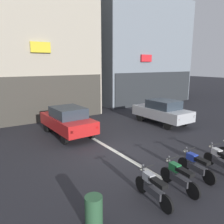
{
  "coord_description": "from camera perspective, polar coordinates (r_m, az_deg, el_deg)",
  "views": [
    {
      "loc": [
        -5.38,
        -7.95,
        3.97
      ],
      "look_at": [
        1.08,
        2.0,
        1.4
      ],
      "focal_mm": 35.37,
      "sensor_mm": 36.0,
      "label": 1
    }
  ],
  "objects": [
    {
      "name": "car_silver_parked_kerbside",
      "position": [
        15.28,
        12.82,
        0.27
      ],
      "size": [
        1.84,
        4.13,
        1.64
      ],
      "color": "black",
      "rests_on": "ground"
    },
    {
      "name": "motorcycle_blue_row_centre",
      "position": [
        8.61,
        20.82,
        -12.71
      ],
      "size": [
        0.55,
        1.67,
        0.98
      ],
      "color": "black",
      "rests_on": "ground"
    },
    {
      "name": "motorcycle_green_row_left_mid",
      "position": [
        7.66,
        16.88,
        -15.64
      ],
      "size": [
        0.55,
        1.67,
        0.98
      ],
      "color": "black",
      "rests_on": "ground"
    },
    {
      "name": "lane_centre_line",
      "position": [
        15.47,
        -11.52,
        -2.88
      ],
      "size": [
        0.2,
        18.0,
        0.01
      ],
      "primitive_type": "cube",
      "color": "silver",
      "rests_on": "ground"
    },
    {
      "name": "building_far_right",
      "position": [
        25.72,
        5.19,
        14.96
      ],
      "size": [
        10.4,
        8.19,
        10.47
      ],
      "color": "gray",
      "rests_on": "ground"
    },
    {
      "name": "trash_bin",
      "position": [
        5.95,
        -4.73,
        -24.44
      ],
      "size": [
        0.44,
        0.44,
        0.85
      ],
      "primitive_type": "cylinder",
      "color": "#2D5938",
      "rests_on": "ground"
    },
    {
      "name": "motorcycle_silver_row_leftmost",
      "position": [
        6.91,
        10.45,
        -18.58
      ],
      "size": [
        0.55,
        1.67,
        0.98
      ],
      "color": "black",
      "rests_on": "ground"
    },
    {
      "name": "car_black_down_street",
      "position": [
        20.99,
        -14.21,
        3.4
      ],
      "size": [
        1.96,
        4.18,
        1.64
      ],
      "color": "black",
      "rests_on": "ground"
    },
    {
      "name": "motorcycle_white_row_right_mid",
      "position": [
        9.4,
        26.16,
        -11.04
      ],
      "size": [
        0.6,
        1.63,
        0.98
      ],
      "color": "black",
      "rests_on": "ground"
    },
    {
      "name": "ground_plane",
      "position": [
        10.39,
        1.02,
        -10.25
      ],
      "size": [
        120.0,
        120.0,
        0.0
      ],
      "primitive_type": "plane",
      "color": "#232328"
    },
    {
      "name": "car_red_crossing_near",
      "position": [
        12.72,
        -11.4,
        -2.06
      ],
      "size": [
        1.94,
        4.18,
        1.64
      ],
      "color": "black",
      "rests_on": "ground"
    }
  ]
}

